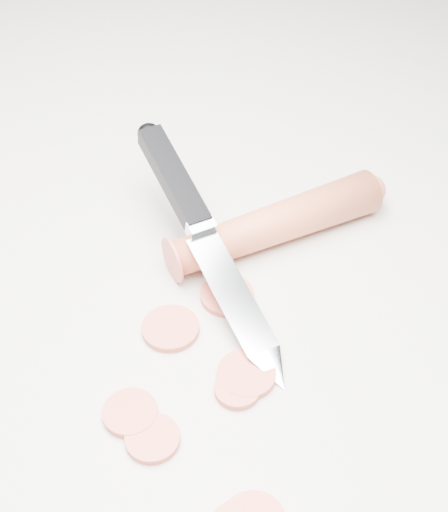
% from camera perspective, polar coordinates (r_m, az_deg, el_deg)
% --- Properties ---
extents(ground, '(2.40, 2.40, 0.00)m').
position_cam_1_polar(ground, '(0.50, 1.68, -6.42)').
color(ground, beige).
rests_on(ground, ground).
extents(carrot, '(0.13, 0.16, 0.03)m').
position_cam_1_polar(carrot, '(0.55, 4.17, 2.59)').
color(carrot, '#C75330').
rests_on(carrot, ground).
extents(carrot_slice_0, '(0.03, 0.03, 0.01)m').
position_cam_1_polar(carrot_slice_0, '(0.45, -5.74, -14.33)').
color(carrot_slice_0, '#D44F3D').
rests_on(carrot_slice_0, ground).
extents(carrot_slice_1, '(0.03, 0.03, 0.01)m').
position_cam_1_polar(carrot_slice_1, '(0.47, 1.08, -10.62)').
color(carrot_slice_1, '#D44F3D').
rests_on(carrot_slice_1, ground).
extents(carrot_slice_2, '(0.04, 0.04, 0.01)m').
position_cam_1_polar(carrot_slice_2, '(0.50, -4.30, -5.80)').
color(carrot_slice_2, '#D44F3D').
rests_on(carrot_slice_2, ground).
extents(carrot_slice_4, '(0.04, 0.04, 0.01)m').
position_cam_1_polar(carrot_slice_4, '(0.48, 1.82, -9.45)').
color(carrot_slice_4, '#D44F3D').
rests_on(carrot_slice_4, ground).
extents(carrot_slice_5, '(0.04, 0.04, 0.01)m').
position_cam_1_polar(carrot_slice_5, '(0.52, 0.25, -3.16)').
color(carrot_slice_5, '#D44F3D').
rests_on(carrot_slice_5, ground).
extents(carrot_slice_7, '(0.03, 0.03, 0.01)m').
position_cam_1_polar(carrot_slice_7, '(0.46, -7.52, -12.35)').
color(carrot_slice_7, '#D44F3D').
rests_on(carrot_slice_7, ground).
extents(kitchen_knife, '(0.20, 0.16, 0.07)m').
position_cam_1_polar(kitchen_knife, '(0.51, -1.19, 1.25)').
color(kitchen_knife, silver).
rests_on(kitchen_knife, ground).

